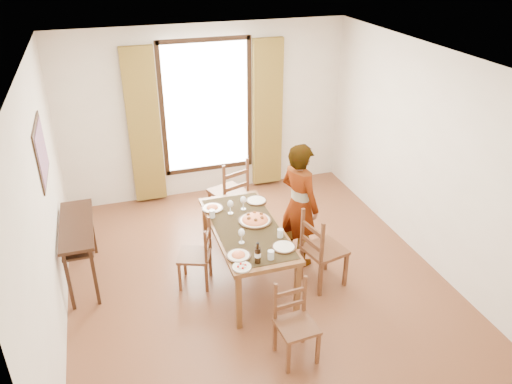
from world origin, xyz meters
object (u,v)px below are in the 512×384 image
object	(u,v)px
dining_table	(247,232)
man	(299,205)
pasta_platter	(255,218)
console_table	(77,232)

from	to	relation	value
dining_table	man	size ratio (longest dim) A/B	1.06
dining_table	pasta_platter	xyz separation A→B (m)	(0.13, 0.08, 0.12)
dining_table	pasta_platter	bearing A→B (deg)	31.53
dining_table	man	world-z (taller)	man
man	console_table	bearing A→B (deg)	58.64
man	dining_table	bearing A→B (deg)	82.18
console_table	pasta_platter	world-z (taller)	pasta_platter
console_table	dining_table	bearing A→B (deg)	-17.62
dining_table	man	distance (m)	0.79
console_table	pasta_platter	size ratio (longest dim) A/B	3.00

